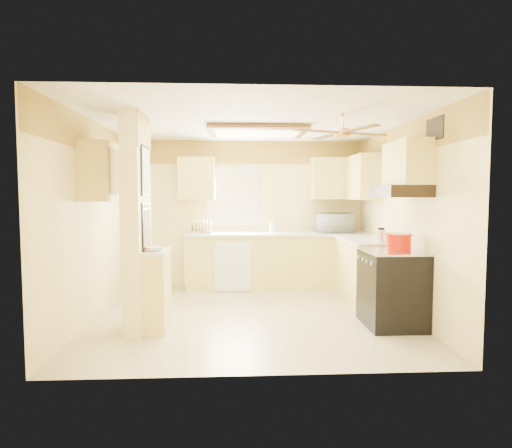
{
  "coord_description": "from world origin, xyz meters",
  "views": [
    {
      "loc": [
        -0.22,
        -5.53,
        1.59
      ],
      "look_at": [
        0.08,
        0.35,
        1.17
      ],
      "focal_mm": 30.0,
      "sensor_mm": 36.0,
      "label": 1
    }
  ],
  "objects": [
    {
      "name": "vent_grate",
      "position": [
        1.98,
        -0.9,
        2.3
      ],
      "size": [
        0.02,
        0.4,
        0.25
      ],
      "primitive_type": "cube",
      "color": "black",
      "rests_on": "wall_right"
    },
    {
      "name": "ceiling_light_panel",
      "position": [
        0.1,
        0.5,
        2.46
      ],
      "size": [
        1.35,
        0.95,
        0.06
      ],
      "color": "brown",
      "rests_on": "ceiling"
    },
    {
      "name": "poster_nashville",
      "position": [
        -1.24,
        -0.55,
        1.2
      ],
      "size": [
        0.02,
        0.42,
        0.57
      ],
      "color": "black",
      "rests_on": "partition_column"
    },
    {
      "name": "kettle",
      "position": [
        1.73,
        0.05,
        1.03
      ],
      "size": [
        0.13,
        0.13,
        0.2
      ],
      "color": "silver",
      "rests_on": "countertop_right"
    },
    {
      "name": "dish_rack",
      "position": [
        -0.78,
        1.61,
        1.02
      ],
      "size": [
        0.36,
        0.27,
        0.21
      ],
      "color": "tan",
      "rests_on": "countertop_back"
    },
    {
      "name": "ceiling",
      "position": [
        0.0,
        0.0,
        2.5
      ],
      "size": [
        4.0,
        4.0,
        0.0
      ],
      "primitive_type": "plane",
      "rotation": [
        3.14,
        0.0,
        0.0
      ],
      "color": "white",
      "rests_on": "wall_back"
    },
    {
      "name": "floor",
      "position": [
        0.0,
        0.0,
        0.0
      ],
      "size": [
        4.0,
        4.0,
        0.0
      ],
      "primitive_type": "plane",
      "color": "beige",
      "rests_on": "ground"
    },
    {
      "name": "upper_cab_back_left",
      "position": [
        -0.85,
        1.72,
        1.85
      ],
      "size": [
        0.6,
        0.35,
        0.7
      ],
      "primitive_type": "cube",
      "color": "#D7CA66",
      "rests_on": "wall_back"
    },
    {
      "name": "partition_ledge",
      "position": [
        -1.13,
        -0.55,
        0.45
      ],
      "size": [
        0.25,
        0.55,
        0.9
      ],
      "primitive_type": "cube",
      "color": "#D7CA66",
      "rests_on": "floor"
    },
    {
      "name": "lower_cabinets_right",
      "position": [
        1.7,
        0.6,
        0.45
      ],
      "size": [
        0.6,
        1.4,
        0.9
      ],
      "primitive_type": "cube",
      "color": "#D7CA66",
      "rests_on": "floor"
    },
    {
      "name": "wall_left",
      "position": [
        -2.0,
        0.0,
        1.25
      ],
      "size": [
        0.0,
        3.8,
        3.8
      ],
      "primitive_type": "plane",
      "rotation": [
        1.57,
        0.0,
        1.57
      ],
      "color": "#FCE59A",
      "rests_on": "floor"
    },
    {
      "name": "stove",
      "position": [
        1.67,
        -0.55,
        0.46
      ],
      "size": [
        0.68,
        0.77,
        0.92
      ],
      "color": "black",
      "rests_on": "floor"
    },
    {
      "name": "dishwasher_panel",
      "position": [
        -0.25,
        1.29,
        0.43
      ],
      "size": [
        0.58,
        0.02,
        0.8
      ],
      "primitive_type": "cube",
      "color": "white",
      "rests_on": "lower_cabinets_back"
    },
    {
      "name": "ledge_top",
      "position": [
        -1.13,
        -0.55,
        0.92
      ],
      "size": [
        0.28,
        0.58,
        0.04
      ],
      "primitive_type": "cube",
      "color": "white",
      "rests_on": "partition_ledge"
    },
    {
      "name": "upper_cab_back_right",
      "position": [
        1.55,
        1.72,
        1.85
      ],
      "size": [
        0.9,
        0.35,
        0.7
      ],
      "primitive_type": "cube",
      "color": "#D7CA66",
      "rests_on": "wall_back"
    },
    {
      "name": "upper_cab_right",
      "position": [
        1.82,
        1.25,
        1.85
      ],
      "size": [
        0.35,
        1.0,
        0.7
      ],
      "primitive_type": "cube",
      "color": "#D7CA66",
      "rests_on": "wall_right"
    },
    {
      "name": "partition_column",
      "position": [
        -1.35,
        -0.55,
        1.25
      ],
      "size": [
        0.2,
        0.7,
        2.5
      ],
      "primitive_type": "cube",
      "color": "#FCE59A",
      "rests_on": "floor"
    },
    {
      "name": "wallpaper_border",
      "position": [
        0.0,
        1.88,
        2.3
      ],
      "size": [
        4.0,
        0.02,
        0.4
      ],
      "primitive_type": "cube",
      "color": "yellow",
      "rests_on": "wall_back"
    },
    {
      "name": "lower_cabinets_back",
      "position": [
        0.5,
        1.6,
        0.45
      ],
      "size": [
        3.0,
        0.6,
        0.9
      ],
      "primitive_type": "cube",
      "color": "#D7CA66",
      "rests_on": "floor"
    },
    {
      "name": "countertop_back",
      "position": [
        0.5,
        1.59,
        0.92
      ],
      "size": [
        3.04,
        0.64,
        0.04
      ],
      "primitive_type": "cube",
      "color": "white",
      "rests_on": "lower_cabinets_back"
    },
    {
      "name": "upper_cab_left_wall",
      "position": [
        -1.82,
        -0.25,
        1.85
      ],
      "size": [
        0.35,
        0.75,
        0.7
      ],
      "primitive_type": "cube",
      "color": "#D7CA66",
      "rests_on": "wall_left"
    },
    {
      "name": "range_hood",
      "position": [
        1.74,
        -0.55,
        1.62
      ],
      "size": [
        0.5,
        0.76,
        0.14
      ],
      "primitive_type": "cube",
      "color": "black",
      "rests_on": "upper_cab_over_stove"
    },
    {
      "name": "microwave",
      "position": [
        1.47,
        1.6,
        1.1
      ],
      "size": [
        0.6,
        0.41,
        0.33
      ],
      "primitive_type": "imported",
      "rotation": [
        0.0,
        0.0,
        3.15
      ],
      "color": "white",
      "rests_on": "countertop_back"
    },
    {
      "name": "wall_front",
      "position": [
        0.0,
        -1.9,
        1.25
      ],
      "size": [
        4.0,
        0.0,
        4.0
      ],
      "primitive_type": "plane",
      "rotation": [
        -1.57,
        0.0,
        0.0
      ],
      "color": "#FCE59A",
      "rests_on": "floor"
    },
    {
      "name": "upper_cab_over_stove",
      "position": [
        1.82,
        -0.55,
        1.95
      ],
      "size": [
        0.35,
        0.76,
        0.52
      ],
      "primitive_type": "cube",
      "color": "#D7CA66",
      "rests_on": "wall_right"
    },
    {
      "name": "ceiling_fan",
      "position": [
        1.0,
        -0.7,
        2.29
      ],
      "size": [
        1.15,
        1.15,
        0.26
      ],
      "color": "gold",
      "rests_on": "ceiling"
    },
    {
      "name": "countertop_right",
      "position": [
        1.69,
        0.6,
        0.92
      ],
      "size": [
        0.64,
        1.44,
        0.04
      ],
      "primitive_type": "cube",
      "color": "white",
      "rests_on": "lower_cabinets_right"
    },
    {
      "name": "wall_back",
      "position": [
        0.0,
        1.9,
        1.25
      ],
      "size": [
        4.0,
        0.0,
        4.0
      ],
      "primitive_type": "plane",
      "rotation": [
        1.57,
        0.0,
        0.0
      ],
      "color": "#FCE59A",
      "rests_on": "floor"
    },
    {
      "name": "wall_right",
      "position": [
        2.0,
        0.0,
        1.25
      ],
      "size": [
        0.0,
        3.8,
        3.8
      ],
      "primitive_type": "plane",
      "rotation": [
        1.57,
        0.0,
        -1.57
      ],
      "color": "#FCE59A",
      "rests_on": "floor"
    },
    {
      "name": "poster_menu",
      "position": [
        -1.24,
        -0.55,
        1.85
      ],
      "size": [
        0.02,
        0.42,
        0.57
      ],
      "color": "black",
      "rests_on": "partition_column"
    },
    {
      "name": "dutch_oven",
      "position": [
        1.73,
        -0.57,
        1.02
      ],
      "size": [
        0.31,
        0.31,
        0.21
      ],
      "color": "#BA1300",
      "rests_on": "stove"
    },
    {
      "name": "bowl",
      "position": [
        -1.13,
        -0.65,
        0.97
      ],
      "size": [
        0.26,
        0.26,
        0.05
      ],
      "primitive_type": "imported",
      "rotation": [
        0.0,
        0.0,
        0.33
      ],
      "color": "white",
      "rests_on": "ledge_top"
    },
    {
      "name": "utensil_crock",
      "position": [
        0.44,
        1.71,
        1.02
      ],
      "size": [
        0.13,
        0.13,
        0.25
      ],
      "color": "white",
      "rests_on": "countertop_back"
    },
    {
      "name": "window",
      "position": [
        -0.25,
        1.89,
        1.55
      ],
      "size": [
        0.92,
        0.02,
        1.02
      ],
      "color": "white",
      "rests_on": "wall_back"
    }
  ]
}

